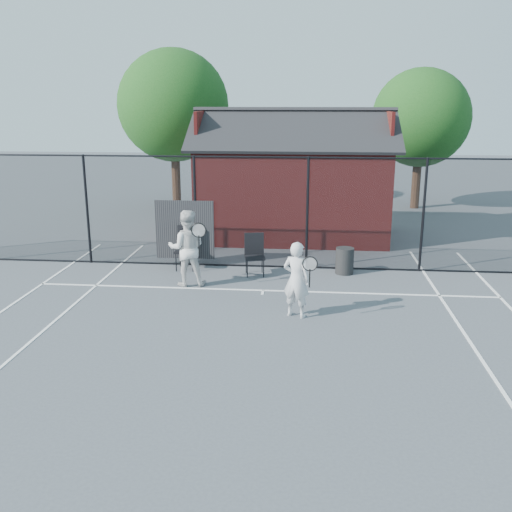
# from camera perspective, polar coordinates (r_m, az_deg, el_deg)

# --- Properties ---
(ground) EXTENTS (80.00, 80.00, 0.00)m
(ground) POSITION_cam_1_polar(r_m,az_deg,el_deg) (10.83, -0.56, -8.54)
(ground) COLOR #4A4F54
(ground) RESTS_ON ground
(court_lines) EXTENTS (11.02, 18.00, 0.01)m
(court_lines) POSITION_cam_1_polar(r_m,az_deg,el_deg) (9.64, -1.38, -11.66)
(court_lines) COLOR white
(court_lines) RESTS_ON ground
(fence) EXTENTS (22.04, 3.00, 3.00)m
(fence) POSITION_cam_1_polar(r_m,az_deg,el_deg) (15.20, 0.21, 4.15)
(fence) COLOR black
(fence) RESTS_ON ground
(clubhouse) EXTENTS (6.50, 4.36, 4.19)m
(clubhouse) POSITION_cam_1_polar(r_m,az_deg,el_deg) (19.07, 3.72, 6.86)
(clubhouse) COLOR maroon
(clubhouse) RESTS_ON ground
(tree_left) EXTENTS (4.48, 4.48, 6.44)m
(tree_left) POSITION_cam_1_polar(r_m,az_deg,el_deg) (24.01, -8.25, 14.64)
(tree_left) COLOR #311C13
(tree_left) RESTS_ON ground
(tree_right) EXTENTS (3.97, 3.97, 5.70)m
(tree_right) POSITION_cam_1_polar(r_m,az_deg,el_deg) (24.78, 16.15, 13.11)
(tree_right) COLOR #311C13
(tree_right) RESTS_ON ground
(player_front) EXTENTS (0.77, 0.63, 1.61)m
(player_front) POSITION_cam_1_polar(r_m,az_deg,el_deg) (11.81, 4.07, -2.36)
(player_front) COLOR silver
(player_front) RESTS_ON ground
(player_back) EXTENTS (1.06, 0.83, 1.87)m
(player_back) POSITION_cam_1_polar(r_m,az_deg,el_deg) (13.89, -6.92, 0.80)
(player_back) COLOR silver
(player_back) RESTS_ON ground
(chair_left) EXTENTS (0.56, 0.58, 1.13)m
(chair_left) POSITION_cam_1_polar(r_m,az_deg,el_deg) (15.30, -7.01, 0.71)
(chair_left) COLOR black
(chair_left) RESTS_ON ground
(chair_right) EXTENTS (0.59, 0.61, 1.05)m
(chair_right) POSITION_cam_1_polar(r_m,az_deg,el_deg) (14.68, -0.12, 0.05)
(chair_right) COLOR black
(chair_right) RESTS_ON ground
(waste_bin) EXTENTS (0.55, 0.55, 0.69)m
(waste_bin) POSITION_cam_1_polar(r_m,az_deg,el_deg) (15.04, 8.85, -0.47)
(waste_bin) COLOR #262626
(waste_bin) RESTS_ON ground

